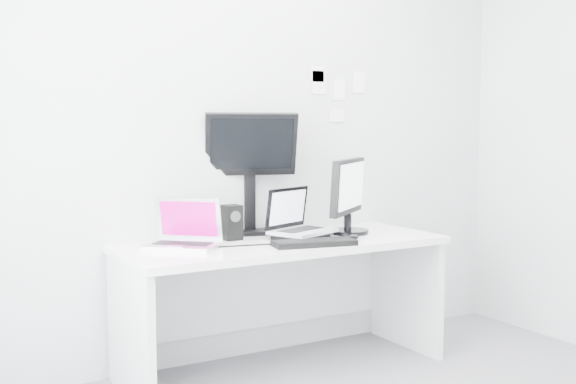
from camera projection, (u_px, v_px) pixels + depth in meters
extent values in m
plane|color=silver|center=(253.00, 127.00, 4.20)|extent=(3.60, 0.00, 3.60)
cube|color=white|center=(283.00, 306.00, 3.99)|extent=(1.80, 0.70, 0.73)
cube|color=silver|center=(181.00, 223.00, 3.71)|extent=(0.44, 0.44, 0.27)
cube|color=black|center=(232.00, 222.00, 3.99)|extent=(0.11, 0.11, 0.19)
cube|color=silver|center=(303.00, 213.00, 4.03)|extent=(0.42, 0.38, 0.29)
cube|color=black|center=(250.00, 172.00, 4.17)|extent=(0.56, 0.33, 0.72)
cube|color=black|center=(349.00, 195.00, 4.20)|extent=(0.53, 0.48, 0.45)
cube|color=black|center=(314.00, 243.00, 3.80)|extent=(0.46, 0.24, 0.03)
ellipsoid|color=black|center=(352.00, 238.00, 3.96)|extent=(0.12, 0.10, 0.03)
cube|color=white|center=(319.00, 82.00, 4.39)|extent=(0.10, 0.00, 0.14)
cube|color=white|center=(339.00, 90.00, 4.47)|extent=(0.09, 0.00, 0.13)
cube|color=white|center=(359.00, 82.00, 4.54)|extent=(0.10, 0.00, 0.14)
cube|color=white|center=(337.00, 115.00, 4.48)|extent=(0.11, 0.00, 0.08)
cube|color=white|center=(317.00, 74.00, 4.38)|extent=(0.09, 0.00, 0.10)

